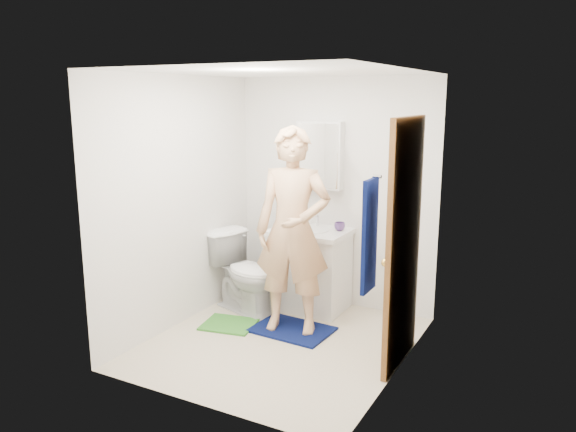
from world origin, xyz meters
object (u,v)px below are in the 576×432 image
(medicine_cabinet, at_px, (320,155))
(toothbrush_cup, at_px, (340,226))
(vanity_cabinet, at_px, (310,271))
(towel, at_px, (369,236))
(man, at_px, (293,231))
(toilet, at_px, (246,272))
(soap_dispenser, at_px, (281,220))

(medicine_cabinet, distance_m, toothbrush_cup, 0.77)
(vanity_cabinet, height_order, towel, towel)
(toothbrush_cup, xyz_separation_m, man, (-0.16, -0.73, 0.09))
(towel, relative_size, man, 0.42)
(toothbrush_cup, bearing_deg, toilet, -149.58)
(vanity_cabinet, relative_size, man, 0.42)
(toilet, relative_size, soap_dispenser, 4.79)
(toothbrush_cup, height_order, man, man)
(towel, xyz_separation_m, toilet, (-1.73, 1.10, -0.84))
(vanity_cabinet, bearing_deg, toilet, -145.12)
(medicine_cabinet, xyz_separation_m, toothbrush_cup, (0.29, -0.12, -0.71))
(toilet, bearing_deg, toothbrush_cup, -41.66)
(vanity_cabinet, relative_size, medicine_cabinet, 1.14)
(vanity_cabinet, bearing_deg, medicine_cabinet, 90.00)
(soap_dispenser, xyz_separation_m, man, (0.43, -0.55, 0.05))
(medicine_cabinet, distance_m, towel, 2.11)
(soap_dispenser, bearing_deg, medicine_cabinet, 45.08)
(toothbrush_cup, bearing_deg, man, -102.34)
(toilet, height_order, soap_dispenser, soap_dispenser)
(medicine_cabinet, height_order, toothbrush_cup, medicine_cabinet)
(soap_dispenser, relative_size, toothbrush_cup, 1.58)
(towel, bearing_deg, man, 140.68)
(towel, height_order, toothbrush_cup, towel)
(vanity_cabinet, xyz_separation_m, towel, (1.18, -1.48, 0.85))
(soap_dispenser, bearing_deg, vanity_cabinet, 14.19)
(toothbrush_cup, bearing_deg, vanity_cabinet, -159.41)
(vanity_cabinet, height_order, soap_dispenser, soap_dispenser)
(toilet, bearing_deg, soap_dispenser, -21.18)
(vanity_cabinet, distance_m, medicine_cabinet, 1.22)
(man, bearing_deg, toilet, 146.05)
(toilet, distance_m, soap_dispenser, 0.66)
(vanity_cabinet, bearing_deg, soap_dispenser, -165.81)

